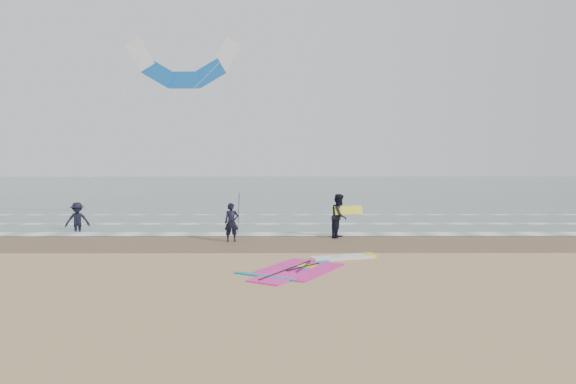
{
  "coord_description": "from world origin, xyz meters",
  "views": [
    {
      "loc": [
        -1.08,
        -15.52,
        3.51
      ],
      "look_at": [
        -0.98,
        5.0,
        2.2
      ],
      "focal_mm": 32.0,
      "sensor_mm": 36.0,
      "label": 1
    }
  ],
  "objects_px": {
    "person_standing": "(232,222)",
    "surf_kite": "(183,68)",
    "person_walking": "(339,216)",
    "person_wading": "(77,213)",
    "windsurf_rig": "(312,266)"
  },
  "relations": [
    {
      "from": "windsurf_rig",
      "to": "person_wading",
      "type": "xyz_separation_m",
      "value": [
        -11.05,
        8.38,
        0.85
      ]
    },
    {
      "from": "person_standing",
      "to": "surf_kite",
      "type": "relative_size",
      "value": 0.18
    },
    {
      "from": "person_walking",
      "to": "person_wading",
      "type": "distance_m",
      "value": 12.77
    },
    {
      "from": "person_wading",
      "to": "surf_kite",
      "type": "distance_m",
      "value": 9.73
    },
    {
      "from": "person_standing",
      "to": "person_wading",
      "type": "distance_m",
      "value": 8.52
    },
    {
      "from": "surf_kite",
      "to": "person_walking",
      "type": "bearing_deg",
      "value": -36.6
    },
    {
      "from": "person_wading",
      "to": "surf_kite",
      "type": "relative_size",
      "value": 0.19
    },
    {
      "from": "person_walking",
      "to": "surf_kite",
      "type": "height_order",
      "value": "surf_kite"
    },
    {
      "from": "windsurf_rig",
      "to": "person_standing",
      "type": "relative_size",
      "value": 2.93
    },
    {
      "from": "windsurf_rig",
      "to": "surf_kite",
      "type": "relative_size",
      "value": 0.54
    },
    {
      "from": "person_standing",
      "to": "person_walking",
      "type": "relative_size",
      "value": 0.84
    },
    {
      "from": "windsurf_rig",
      "to": "person_walking",
      "type": "relative_size",
      "value": 2.47
    },
    {
      "from": "person_walking",
      "to": "person_wading",
      "type": "bearing_deg",
      "value": 104.93
    },
    {
      "from": "person_walking",
      "to": "windsurf_rig",
      "type": "bearing_deg",
      "value": -169.37
    },
    {
      "from": "person_standing",
      "to": "person_walking",
      "type": "height_order",
      "value": "person_walking"
    }
  ]
}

